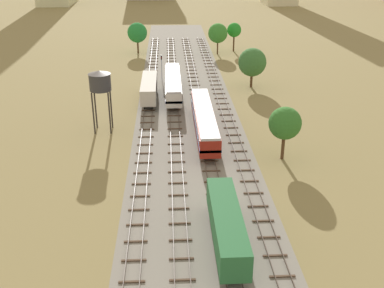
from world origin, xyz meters
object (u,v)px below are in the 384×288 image
(freight_boxcar_centre_left_nearest, at_px, (227,224))
(passenger_coach_centre_left_near, at_px, (204,119))
(freight_boxcar_far_left_mid, at_px, (149,88))
(water_tower, at_px, (100,82))
(signal_post_nearest, at_px, (162,64))
(diesel_railcar_left_midfar, at_px, (173,84))

(freight_boxcar_centre_left_nearest, relative_size, passenger_coach_centre_left_near, 0.64)
(freight_boxcar_far_left_mid, relative_size, water_tower, 1.42)
(freight_boxcar_centre_left_nearest, height_order, signal_post_nearest, signal_post_nearest)
(freight_boxcar_far_left_mid, bearing_deg, freight_boxcar_centre_left_nearest, -78.77)
(freight_boxcar_far_left_mid, xyz_separation_m, diesel_railcar_left_midfar, (4.54, 1.94, 0.15))
(passenger_coach_centre_left_near, relative_size, diesel_railcar_left_midfar, 1.07)
(water_tower, xyz_separation_m, signal_post_nearest, (9.10, 28.24, -4.62))
(freight_boxcar_centre_left_nearest, xyz_separation_m, signal_post_nearest, (-6.83, 59.21, 1.03))
(freight_boxcar_centre_left_nearest, relative_size, diesel_railcar_left_midfar, 0.68)
(signal_post_nearest, bearing_deg, freight_boxcar_far_left_mid, -99.62)
(passenger_coach_centre_left_near, height_order, freight_boxcar_far_left_mid, passenger_coach_centre_left_near)
(passenger_coach_centre_left_near, xyz_separation_m, signal_post_nearest, (-6.82, 30.82, 0.86))
(passenger_coach_centre_left_near, distance_m, water_tower, 17.03)
(freight_boxcar_far_left_mid, bearing_deg, water_tower, -114.69)
(freight_boxcar_centre_left_nearest, distance_m, signal_post_nearest, 59.61)
(passenger_coach_centre_left_near, relative_size, water_tower, 2.24)
(freight_boxcar_centre_left_nearest, height_order, diesel_railcar_left_midfar, diesel_railcar_left_midfar)
(passenger_coach_centre_left_near, height_order, diesel_railcar_left_midfar, same)
(freight_boxcar_centre_left_nearest, xyz_separation_m, water_tower, (-15.93, 30.97, 5.65))
(freight_boxcar_far_left_mid, relative_size, diesel_railcar_left_midfar, 0.68)
(passenger_coach_centre_left_near, bearing_deg, freight_boxcar_far_left_mid, 117.54)
(freight_boxcar_centre_left_nearest, bearing_deg, diesel_railcar_left_midfar, 95.45)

